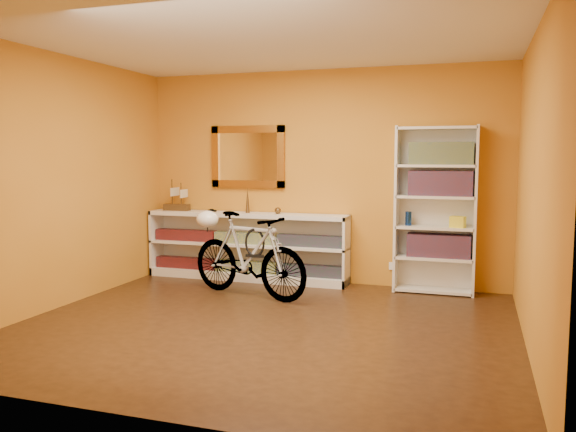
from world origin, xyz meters
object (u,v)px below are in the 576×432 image
(console_unit, at_px, (247,246))
(bicycle, at_px, (248,255))
(helmet, at_px, (207,219))
(bookcase, at_px, (435,210))

(console_unit, xyz_separation_m, bicycle, (0.35, -0.82, 0.05))
(console_unit, distance_m, helmet, 0.78)
(bookcase, xyz_separation_m, bicycle, (-1.95, -0.84, -0.48))
(bicycle, height_order, helmet, bicycle)
(bookcase, bearing_deg, console_unit, -179.38)
(console_unit, relative_size, helmet, 9.89)
(helmet, bearing_deg, bicycle, -17.58)
(console_unit, height_order, helmet, helmet)
(bookcase, bearing_deg, bicycle, -156.65)
(console_unit, distance_m, bicycle, 0.89)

